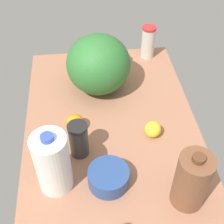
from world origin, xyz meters
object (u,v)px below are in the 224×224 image
shaker_bottle (79,140)px  lime_beside_bowl (126,57)px  watermelon (98,64)px  mixing_bowl (109,177)px  tumbler_cup (148,42)px  chocolate_milk_jug (192,181)px  orange_far_back (75,123)px  milk_jug (53,163)px  lemon_loose (153,129)px

shaker_bottle → lime_beside_bowl: (60.64, -27.63, -5.36)cm
watermelon → mixing_bowl: watermelon is taller
watermelon → tumbler_cup: 38.00cm
chocolate_milk_jug → orange_far_back: chocolate_milk_jug is taller
orange_far_back → tumbler_cup: bearing=-39.3°
milk_jug → lime_beside_bowl: milk_jug is taller
milk_jug → lemon_loose: size_ratio=3.85×
mixing_bowl → watermelon: bearing=-1.2°
watermelon → orange_far_back: (-26.65, 12.64, -10.29)cm
lemon_loose → chocolate_milk_jug: bearing=-169.4°
lemon_loose → orange_far_back: 33.41cm
watermelon → chocolate_milk_jug: watermelon is taller
shaker_bottle → mixing_bowl: 19.14cm
lemon_loose → milk_jug: bearing=115.8°
mixing_bowl → tumbler_cup: tumbler_cup is taller
shaker_bottle → milk_jug: bearing=146.2°
watermelon → milk_jug: 57.29cm
lime_beside_bowl → lemon_loose: bearing=-176.2°
watermelon → milk_jug: size_ratio=1.12×
chocolate_milk_jug → milk_jug: bearing=75.7°
tumbler_cup → lemon_loose: size_ratio=2.60×
mixing_bowl → shaker_bottle: bearing=32.9°
lime_beside_bowl → milk_jug: bearing=153.7°
watermelon → orange_far_back: 31.24cm
chocolate_milk_jug → lemon_loose: size_ratio=3.53×
mixing_bowl → milk_jug: 21.50cm
watermelon → orange_far_back: size_ratio=3.91×
watermelon → lemon_loose: (-33.94, -19.96, -10.65)cm
shaker_bottle → lemon_loose: (5.84, -31.27, -4.42)cm
shaker_bottle → mixing_bowl: shaker_bottle is taller
watermelon → orange_far_back: watermelon is taller
lime_beside_bowl → shaker_bottle: bearing=155.5°
tumbler_cup → orange_far_back: tumbler_cup is taller
shaker_bottle → milk_jug: 17.18cm
chocolate_milk_jug → mixing_bowl: 29.91cm
shaker_bottle → mixing_bowl: size_ratio=1.03×
mixing_bowl → milk_jug: size_ratio=0.57×
orange_far_back → lime_beside_bowl: orange_far_back is taller
milk_jug → lemon_loose: milk_jug is taller
mixing_bowl → orange_far_back: 30.96cm
shaker_bottle → tumbler_cup: 75.54cm
watermelon → lemon_loose: 40.79cm
mixing_bowl → tumbler_cup: bearing=-20.8°
orange_far_back → milk_jug: bearing=163.7°
watermelon → shaker_bottle: 41.83cm
tumbler_cup → mixing_bowl: bearing=159.2°
lime_beside_bowl → mixing_bowl: bearing=167.1°
orange_far_back → lime_beside_bowl: size_ratio=1.50×
shaker_bottle → chocolate_milk_jug: bearing=-124.4°
shaker_bottle → lime_beside_bowl: size_ratio=3.06×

